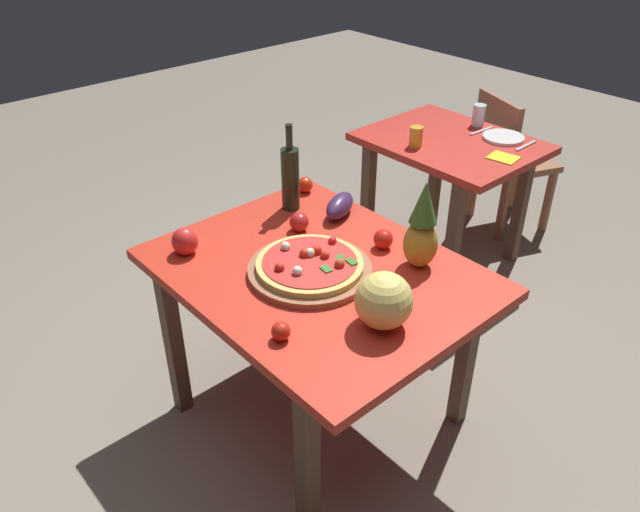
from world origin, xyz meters
name	(u,v)px	position (x,y,z in m)	size (l,w,h in m)	color
ground_plane	(318,411)	(0.00, 0.00, 0.00)	(10.00, 10.00, 0.00)	gray
display_table	(318,288)	(0.00, 0.00, 0.65)	(1.18, 0.93, 0.74)	brown
background_table	(449,161)	(-0.45, 1.35, 0.62)	(0.89, 0.71, 0.74)	brown
dining_chair	(507,155)	(-0.45, 1.94, 0.48)	(0.52, 0.52, 0.85)	#915B3D
pizza_board	(310,270)	(0.00, -0.04, 0.75)	(0.45, 0.45, 0.03)	#915B3D
pizza	(310,263)	(0.00, -0.04, 0.78)	(0.39, 0.39, 0.06)	#D1B55B
wine_bottle	(290,177)	(-0.43, 0.22, 0.88)	(0.08, 0.08, 0.37)	black
pineapple_left	(422,229)	(0.23, 0.29, 0.89)	(0.13, 0.13, 0.34)	#AB8D2C
melon	(384,301)	(0.38, -0.06, 0.83)	(0.19, 0.19, 0.19)	#E1CA64
bell_pepper	(185,241)	(-0.42, -0.30, 0.79)	(0.10, 0.10, 0.11)	red
eggplant	(340,206)	(-0.24, 0.33, 0.79)	(0.20, 0.09, 0.09)	#3E244D
tomato_beside_pepper	(383,239)	(0.06, 0.28, 0.78)	(0.08, 0.08, 0.08)	red
tomato_at_corner	(305,185)	(-0.50, 0.37, 0.78)	(0.07, 0.07, 0.07)	red
tomato_near_board	(281,331)	(0.22, -0.35, 0.77)	(0.06, 0.06, 0.06)	red
tomato_by_bottle	(299,222)	(-0.26, 0.13, 0.78)	(0.08, 0.08, 0.08)	red
drinking_glass_juice	(416,137)	(-0.52, 1.14, 0.79)	(0.07, 0.07, 0.10)	gold
drinking_glass_water	(479,115)	(-0.49, 1.63, 0.80)	(0.07, 0.07, 0.12)	silver
dinner_plate	(503,137)	(-0.27, 1.57, 0.75)	(0.22, 0.22, 0.02)	white
fork_utensil	(481,131)	(-0.41, 1.57, 0.74)	(0.02, 0.18, 0.01)	silver
knife_utensil	(526,146)	(-0.13, 1.57, 0.74)	(0.02, 0.18, 0.01)	silver
napkin_folded	(503,158)	(-0.12, 1.35, 0.74)	(0.14, 0.12, 0.01)	yellow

